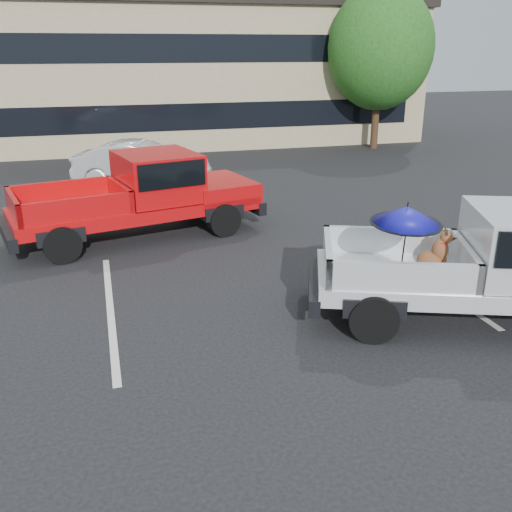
{
  "coord_description": "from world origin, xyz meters",
  "views": [
    {
      "loc": [
        -2.98,
        -7.26,
        4.26
      ],
      "look_at": [
        -0.81,
        0.49,
        1.3
      ],
      "focal_mm": 40.0,
      "sensor_mm": 36.0,
      "label": 1
    }
  ],
  "objects_px": {
    "silver_pickup": "(508,260)",
    "red_pickup": "(151,191)",
    "tree_right": "(380,48)",
    "silver_sedan": "(142,164)",
    "tree_back": "(260,44)"
  },
  "relations": [
    {
      "from": "tree_back",
      "to": "red_pickup",
      "type": "xyz_separation_m",
      "value": [
        -7.81,
        -17.93,
        -3.35
      ]
    },
    {
      "from": "silver_pickup",
      "to": "tree_back",
      "type": "bearing_deg",
      "value": 104.14
    },
    {
      "from": "tree_back",
      "to": "red_pickup",
      "type": "height_order",
      "value": "tree_back"
    },
    {
      "from": "tree_back",
      "to": "silver_sedan",
      "type": "xyz_separation_m",
      "value": [
        -7.6,
        -12.68,
        -3.7
      ]
    },
    {
      "from": "tree_right",
      "to": "silver_pickup",
      "type": "distance_m",
      "value": 17.44
    },
    {
      "from": "silver_pickup",
      "to": "red_pickup",
      "type": "distance_m",
      "value": 7.99
    },
    {
      "from": "tree_right",
      "to": "red_pickup",
      "type": "relative_size",
      "value": 1.09
    },
    {
      "from": "red_pickup",
      "to": "tree_back",
      "type": "bearing_deg",
      "value": 53.11
    },
    {
      "from": "tree_right",
      "to": "silver_pickup",
      "type": "bearing_deg",
      "value": -109.75
    },
    {
      "from": "tree_right",
      "to": "red_pickup",
      "type": "xyz_separation_m",
      "value": [
        -10.81,
        -9.93,
        -3.14
      ]
    },
    {
      "from": "tree_right",
      "to": "red_pickup",
      "type": "height_order",
      "value": "tree_right"
    },
    {
      "from": "tree_back",
      "to": "tree_right",
      "type": "bearing_deg",
      "value": -69.44
    },
    {
      "from": "tree_back",
      "to": "silver_sedan",
      "type": "height_order",
      "value": "tree_back"
    },
    {
      "from": "silver_pickup",
      "to": "silver_sedan",
      "type": "relative_size",
      "value": 1.4
    },
    {
      "from": "red_pickup",
      "to": "silver_sedan",
      "type": "bearing_deg",
      "value": 74.31
    }
  ]
}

